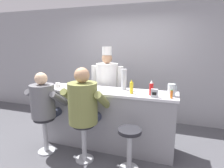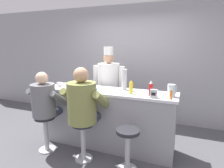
{
  "view_description": "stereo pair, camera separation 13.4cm",
  "coord_description": "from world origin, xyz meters",
  "px_view_note": "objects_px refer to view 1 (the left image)",
  "views": [
    {
      "loc": [
        1.06,
        -2.65,
        1.79
      ],
      "look_at": [
        0.08,
        0.25,
        1.15
      ],
      "focal_mm": 30.0,
      "sensor_mm": 36.0,
      "label": 1
    },
    {
      "loc": [
        1.19,
        -2.6,
        1.79
      ],
      "look_at": [
        0.08,
        0.25,
        1.15
      ],
      "focal_mm": 30.0,
      "sensor_mm": 36.0,
      "label": 2
    }
  ],
  "objects_px": {
    "hot_sauce_bottle_orange": "(172,94)",
    "cook_in_whites_near": "(107,86)",
    "mustard_bottle_yellow": "(131,87)",
    "cup_stack_steel": "(124,79)",
    "diner_seated_grey": "(44,103)",
    "water_pitcher_clear": "(171,90)",
    "cereal_bowl": "(93,90)",
    "ketchup_bottle_red": "(151,88)",
    "napkin_dispenser_chrome": "(154,93)",
    "diner_seated_olive": "(84,105)",
    "breakfast_plate": "(75,88)",
    "coffee_mug_white": "(58,85)",
    "empty_stool_round": "(129,143)"
  },
  "relations": [
    {
      "from": "breakfast_plate",
      "to": "diner_seated_grey",
      "type": "distance_m",
      "value": 0.56
    },
    {
      "from": "water_pitcher_clear",
      "to": "diner_seated_olive",
      "type": "height_order",
      "value": "diner_seated_olive"
    },
    {
      "from": "ketchup_bottle_red",
      "to": "water_pitcher_clear",
      "type": "distance_m",
      "value": 0.3
    },
    {
      "from": "mustard_bottle_yellow",
      "to": "diner_seated_grey",
      "type": "distance_m",
      "value": 1.45
    },
    {
      "from": "diner_seated_olive",
      "to": "cook_in_whites_near",
      "type": "distance_m",
      "value": 1.13
    },
    {
      "from": "ketchup_bottle_red",
      "to": "water_pitcher_clear",
      "type": "height_order",
      "value": "ketchup_bottle_red"
    },
    {
      "from": "cup_stack_steel",
      "to": "diner_seated_olive",
      "type": "bearing_deg",
      "value": -124.94
    },
    {
      "from": "cereal_bowl",
      "to": "diner_seated_grey",
      "type": "relative_size",
      "value": 0.1
    },
    {
      "from": "cereal_bowl",
      "to": "diner_seated_olive",
      "type": "height_order",
      "value": "diner_seated_olive"
    },
    {
      "from": "cup_stack_steel",
      "to": "diner_seated_olive",
      "type": "height_order",
      "value": "diner_seated_olive"
    },
    {
      "from": "hot_sauce_bottle_orange",
      "to": "diner_seated_grey",
      "type": "distance_m",
      "value": 2.01
    },
    {
      "from": "hot_sauce_bottle_orange",
      "to": "mustard_bottle_yellow",
      "type": "bearing_deg",
      "value": 171.51
    },
    {
      "from": "cereal_bowl",
      "to": "diner_seated_grey",
      "type": "xyz_separation_m",
      "value": [
        -0.72,
        -0.35,
        -0.2
      ]
    },
    {
      "from": "breakfast_plate",
      "to": "diner_seated_olive",
      "type": "bearing_deg",
      "value": -46.32
    },
    {
      "from": "water_pitcher_clear",
      "to": "cook_in_whites_near",
      "type": "height_order",
      "value": "cook_in_whites_near"
    },
    {
      "from": "water_pitcher_clear",
      "to": "diner_seated_olive",
      "type": "bearing_deg",
      "value": -159.22
    },
    {
      "from": "hot_sauce_bottle_orange",
      "to": "diner_seated_grey",
      "type": "bearing_deg",
      "value": -170.44
    },
    {
      "from": "hot_sauce_bottle_orange",
      "to": "ketchup_bottle_red",
      "type": "bearing_deg",
      "value": 164.62
    },
    {
      "from": "mustard_bottle_yellow",
      "to": "cup_stack_steel",
      "type": "distance_m",
      "value": 0.3
    },
    {
      "from": "napkin_dispenser_chrome",
      "to": "ketchup_bottle_red",
      "type": "bearing_deg",
      "value": 120.89
    },
    {
      "from": "cup_stack_steel",
      "to": "hot_sauce_bottle_orange",
      "type": "bearing_deg",
      "value": -21.54
    },
    {
      "from": "cereal_bowl",
      "to": "cup_stack_steel",
      "type": "xyz_separation_m",
      "value": [
        0.45,
        0.3,
        0.15
      ]
    },
    {
      "from": "coffee_mug_white",
      "to": "napkin_dispenser_chrome",
      "type": "xyz_separation_m",
      "value": [
        1.76,
        -0.13,
        0.02
      ]
    },
    {
      "from": "hot_sauce_bottle_orange",
      "to": "cook_in_whites_near",
      "type": "xyz_separation_m",
      "value": [
        -1.29,
        0.8,
        -0.12
      ]
    },
    {
      "from": "breakfast_plate",
      "to": "coffee_mug_white",
      "type": "bearing_deg",
      "value": 173.41
    },
    {
      "from": "cook_in_whites_near",
      "to": "diner_seated_olive",
      "type": "bearing_deg",
      "value": -87.99
    },
    {
      "from": "coffee_mug_white",
      "to": "cook_in_whites_near",
      "type": "bearing_deg",
      "value": 44.13
    },
    {
      "from": "hot_sauce_bottle_orange",
      "to": "cook_in_whites_near",
      "type": "bearing_deg",
      "value": 148.16
    },
    {
      "from": "ketchup_bottle_red",
      "to": "cup_stack_steel",
      "type": "distance_m",
      "value": 0.55
    },
    {
      "from": "coffee_mug_white",
      "to": "hot_sauce_bottle_orange",
      "type": "bearing_deg",
      "value": -3.08
    },
    {
      "from": "ketchup_bottle_red",
      "to": "cereal_bowl",
      "type": "height_order",
      "value": "ketchup_bottle_red"
    },
    {
      "from": "mustard_bottle_yellow",
      "to": "diner_seated_olive",
      "type": "xyz_separation_m",
      "value": [
        -0.63,
        -0.42,
        -0.23
      ]
    },
    {
      "from": "ketchup_bottle_red",
      "to": "cereal_bowl",
      "type": "relative_size",
      "value": 1.7
    },
    {
      "from": "mustard_bottle_yellow",
      "to": "cereal_bowl",
      "type": "height_order",
      "value": "mustard_bottle_yellow"
    },
    {
      "from": "hot_sauce_bottle_orange",
      "to": "diner_seated_olive",
      "type": "bearing_deg",
      "value": -165.35
    },
    {
      "from": "ketchup_bottle_red",
      "to": "napkin_dispenser_chrome",
      "type": "relative_size",
      "value": 1.88
    },
    {
      "from": "water_pitcher_clear",
      "to": "cup_stack_steel",
      "type": "relative_size",
      "value": 0.52
    },
    {
      "from": "ketchup_bottle_red",
      "to": "breakfast_plate",
      "type": "height_order",
      "value": "ketchup_bottle_red"
    },
    {
      "from": "breakfast_plate",
      "to": "diner_seated_grey",
      "type": "relative_size",
      "value": 0.19
    },
    {
      "from": "mustard_bottle_yellow",
      "to": "diner_seated_olive",
      "type": "height_order",
      "value": "diner_seated_olive"
    },
    {
      "from": "mustard_bottle_yellow",
      "to": "diner_seated_grey",
      "type": "relative_size",
      "value": 0.16
    },
    {
      "from": "mustard_bottle_yellow",
      "to": "breakfast_plate",
      "type": "relative_size",
      "value": 0.87
    },
    {
      "from": "diner_seated_olive",
      "to": "ketchup_bottle_red",
      "type": "bearing_deg",
      "value": 23.4
    },
    {
      "from": "cup_stack_steel",
      "to": "cook_in_whites_near",
      "type": "relative_size",
      "value": 0.2
    },
    {
      "from": "cook_in_whites_near",
      "to": "ketchup_bottle_red",
      "type": "bearing_deg",
      "value": -36.01
    },
    {
      "from": "water_pitcher_clear",
      "to": "diner_seated_grey",
      "type": "relative_size",
      "value": 0.14
    },
    {
      "from": "empty_stool_round",
      "to": "coffee_mug_white",
      "type": "bearing_deg",
      "value": 162.28
    },
    {
      "from": "diner_seated_olive",
      "to": "napkin_dispenser_chrome",
      "type": "bearing_deg",
      "value": 16.9
    },
    {
      "from": "mustard_bottle_yellow",
      "to": "napkin_dispenser_chrome",
      "type": "distance_m",
      "value": 0.39
    },
    {
      "from": "mustard_bottle_yellow",
      "to": "hot_sauce_bottle_orange",
      "type": "height_order",
      "value": "mustard_bottle_yellow"
    }
  ]
}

